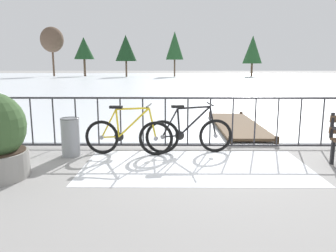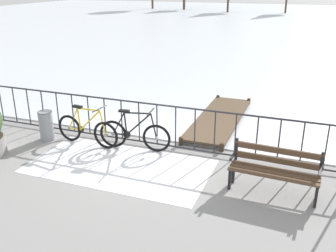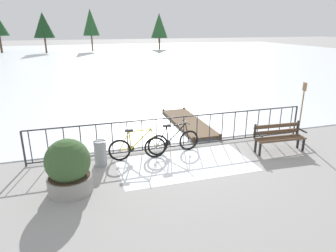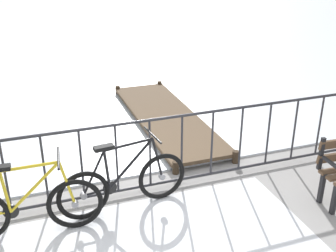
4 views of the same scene
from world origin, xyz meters
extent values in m
plane|color=gray|center=(0.00, 0.00, 0.00)|extent=(160.00, 160.00, 0.00)
cube|color=silver|center=(0.00, 28.40, 0.01)|extent=(80.00, 56.00, 0.03)
cube|color=white|center=(-0.15, -1.20, 0.00)|extent=(3.82, 2.00, 0.01)
cylinder|color=#2D2D33|center=(0.00, 0.00, 1.05)|extent=(9.00, 0.04, 0.04)
cylinder|color=#2D2D33|center=(0.00, 0.00, 0.08)|extent=(9.00, 0.04, 0.04)
cylinder|color=#2D2D33|center=(-4.32, 0.00, 0.57)|extent=(0.03, 0.03, 0.97)
cylinder|color=#2D2D33|center=(-3.87, 0.00, 0.57)|extent=(0.03, 0.03, 0.97)
cylinder|color=#2D2D33|center=(-3.41, 0.00, 0.57)|extent=(0.03, 0.03, 0.97)
cylinder|color=#2D2D33|center=(-2.96, 0.00, 0.57)|extent=(0.03, 0.03, 0.97)
cylinder|color=#2D2D33|center=(-2.50, 0.00, 0.57)|extent=(0.03, 0.03, 0.97)
cylinder|color=#2D2D33|center=(-2.05, 0.00, 0.57)|extent=(0.03, 0.03, 0.97)
cylinder|color=#2D2D33|center=(-1.59, 0.00, 0.57)|extent=(0.03, 0.03, 0.97)
cylinder|color=#2D2D33|center=(-1.14, 0.00, 0.57)|extent=(0.03, 0.03, 0.97)
cylinder|color=#2D2D33|center=(-0.68, 0.00, 0.57)|extent=(0.03, 0.03, 0.97)
cylinder|color=#2D2D33|center=(-0.23, 0.00, 0.57)|extent=(0.03, 0.03, 0.97)
cylinder|color=#2D2D33|center=(0.23, 0.00, 0.57)|extent=(0.03, 0.03, 0.97)
cylinder|color=#2D2D33|center=(0.68, 0.00, 0.57)|extent=(0.03, 0.03, 0.97)
cylinder|color=#2D2D33|center=(1.14, 0.00, 0.57)|extent=(0.03, 0.03, 0.97)
cylinder|color=#2D2D33|center=(1.59, 0.00, 0.57)|extent=(0.03, 0.03, 0.97)
cylinder|color=#2D2D33|center=(2.05, 0.00, 0.57)|extent=(0.03, 0.03, 0.97)
cylinder|color=#2D2D33|center=(2.50, 0.00, 0.57)|extent=(0.03, 0.03, 0.97)
cylinder|color=#2D2D33|center=(2.96, 0.00, 0.57)|extent=(0.03, 0.03, 0.97)
cylinder|color=#2D2D33|center=(3.41, 0.00, 0.57)|extent=(0.03, 0.03, 0.97)
cylinder|color=#2D2D33|center=(3.87, 0.00, 0.57)|extent=(0.03, 0.03, 0.97)
torus|color=black|center=(-1.90, -0.40, 0.33)|extent=(0.66, 0.12, 0.66)
cylinder|color=gray|center=(-1.90, -0.40, 0.33)|extent=(0.08, 0.07, 0.08)
torus|color=black|center=(-0.85, -0.49, 0.33)|extent=(0.66, 0.12, 0.66)
cylinder|color=gray|center=(-0.85, -0.49, 0.33)|extent=(0.08, 0.07, 0.08)
cylinder|color=yellow|center=(-1.59, -0.43, 0.62)|extent=(0.08, 0.04, 0.53)
cylinder|color=yellow|center=(-1.27, -0.46, 0.63)|extent=(0.61, 0.09, 0.59)
cylinder|color=yellow|center=(-1.29, -0.45, 0.90)|extent=(0.63, 0.09, 0.07)
cylinder|color=yellow|center=(-1.73, -0.41, 0.34)|extent=(0.34, 0.06, 0.05)
cylinder|color=yellow|center=(-1.75, -0.41, 0.61)|extent=(0.32, 0.06, 0.56)
cylinder|color=yellow|center=(-0.92, -0.49, 0.62)|extent=(0.16, 0.05, 0.59)
cube|color=black|center=(-1.61, -0.42, 0.92)|extent=(0.25, 0.12, 0.05)
cylinder|color=black|center=(-0.98, -0.48, 0.96)|extent=(0.08, 0.52, 0.03)
cylinder|color=black|center=(-1.56, -0.43, 0.35)|extent=(0.18, 0.04, 0.18)
torus|color=black|center=(-0.73, -0.35, 0.33)|extent=(0.66, 0.13, 0.66)
cylinder|color=gray|center=(-0.73, -0.35, 0.33)|extent=(0.09, 0.07, 0.08)
torus|color=black|center=(0.31, -0.24, 0.33)|extent=(0.66, 0.13, 0.66)
cylinder|color=gray|center=(0.31, -0.24, 0.33)|extent=(0.09, 0.07, 0.08)
cylinder|color=black|center=(-0.42, -0.32, 0.62)|extent=(0.08, 0.04, 0.53)
cylinder|color=black|center=(-0.11, -0.29, 0.63)|extent=(0.61, 0.10, 0.59)
cylinder|color=black|center=(-0.13, -0.29, 0.90)|extent=(0.63, 0.10, 0.07)
cylinder|color=black|center=(-0.57, -0.33, 0.34)|extent=(0.34, 0.06, 0.05)
cylinder|color=black|center=(-0.59, -0.34, 0.61)|extent=(0.32, 0.06, 0.56)
cylinder|color=black|center=(0.25, -0.25, 0.62)|extent=(0.16, 0.05, 0.59)
cube|color=black|center=(-0.44, -0.32, 0.92)|extent=(0.25, 0.12, 0.05)
cylinder|color=black|center=(0.19, -0.26, 0.96)|extent=(0.08, 0.52, 0.03)
cylinder|color=black|center=(-0.40, -0.32, 0.35)|extent=(0.18, 0.04, 0.18)
cube|color=brown|center=(3.00, -1.06, 0.44)|extent=(1.60, 0.19, 0.04)
cube|color=brown|center=(2.99, -1.21, 0.44)|extent=(1.60, 0.19, 0.04)
cube|color=brown|center=(2.98, -1.36, 0.44)|extent=(1.60, 0.19, 0.04)
cube|color=brown|center=(3.00, -0.96, 0.58)|extent=(1.60, 0.14, 0.12)
cube|color=brown|center=(3.00, -0.96, 0.78)|extent=(1.60, 0.14, 0.12)
cube|color=black|center=(3.74, -1.38, 0.22)|extent=(0.05, 0.06, 0.44)
cube|color=black|center=(3.76, -1.12, 0.22)|extent=(0.05, 0.06, 0.44)
cube|color=black|center=(3.76, -1.00, 0.67)|extent=(0.05, 0.05, 0.45)
cube|color=black|center=(3.75, -1.25, 0.64)|extent=(0.06, 0.40, 0.04)
cube|color=black|center=(2.22, -1.30, 0.22)|extent=(0.05, 0.06, 0.44)
cube|color=black|center=(2.24, -1.04, 0.22)|extent=(0.05, 0.06, 0.44)
cube|color=black|center=(2.24, -0.92, 0.67)|extent=(0.05, 0.05, 0.45)
cube|color=black|center=(2.23, -1.17, 0.64)|extent=(0.06, 0.40, 0.04)
cylinder|color=gray|center=(-2.46, -0.55, 0.36)|extent=(0.34, 0.34, 0.72)
torus|color=#545558|center=(-2.46, -0.55, 0.72)|extent=(0.35, 0.35, 0.02)
cube|color=brown|center=(1.20, 2.16, 0.12)|extent=(1.10, 3.71, 0.06)
cylinder|color=#3C2E20|center=(0.71, 0.30, 0.10)|extent=(0.10, 0.10, 0.20)
cylinder|color=#3C2E20|center=(1.70, 0.30, 0.10)|extent=(0.10, 0.10, 0.20)
cylinder|color=#3C2E20|center=(0.71, 4.01, 0.10)|extent=(0.10, 0.10, 0.20)
cylinder|color=#3C2E20|center=(1.70, 4.01, 0.10)|extent=(0.10, 0.10, 0.20)
camera|label=1|loc=(-0.57, -6.66, 1.72)|focal=35.68mm
camera|label=2|loc=(3.35, -7.56, 3.70)|focal=40.67mm
camera|label=3|loc=(-2.93, -8.56, 3.80)|focal=32.26mm
camera|label=4|loc=(-1.20, -4.72, 3.15)|focal=44.49mm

